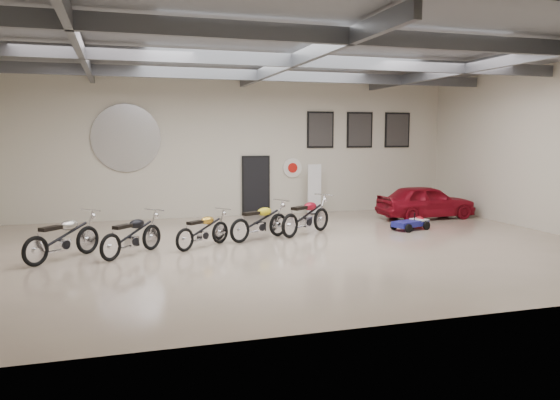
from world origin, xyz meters
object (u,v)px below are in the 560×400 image
object	(u,v)px
motorcycle_red	(306,215)
motorcycle_black	(132,234)
banner_stand	(314,189)
go_kart	(413,221)
motorcycle_yellow	(260,221)
motorcycle_silver	(62,237)
motorcycle_gold	(203,229)
vintage_car	(426,202)

from	to	relation	value
motorcycle_red	motorcycle_black	bearing A→B (deg)	162.23
banner_stand	go_kart	size ratio (longest dim) A/B	1.26
banner_stand	motorcycle_yellow	distance (m)	5.30
motorcycle_silver	go_kart	size ratio (longest dim) A/B	1.45
go_kart	motorcycle_gold	bearing A→B (deg)	167.83
motorcycle_black	go_kart	world-z (taller)	motorcycle_black
motorcycle_yellow	vintage_car	world-z (taller)	vintage_car
motorcycle_gold	motorcycle_yellow	world-z (taller)	motorcycle_yellow
banner_stand	motorcycle_silver	xyz separation A→B (m)	(-8.21, -5.34, -0.37)
vintage_car	motorcycle_black	bearing A→B (deg)	106.82
motorcycle_silver	motorcycle_gold	distance (m)	3.39
motorcycle_black	vintage_car	size ratio (longest dim) A/B	0.58
motorcycle_black	banner_stand	bearing A→B (deg)	-7.05
motorcycle_black	vintage_car	xyz separation A→B (m)	(10.04, 3.22, 0.07)
banner_stand	motorcycle_yellow	world-z (taller)	banner_stand
motorcycle_silver	go_kart	world-z (taller)	motorcycle_silver
motorcycle_black	go_kart	distance (m)	8.53
banner_stand	motorcycle_silver	world-z (taller)	banner_stand
motorcycle_yellow	go_kart	bearing A→B (deg)	-25.02
motorcycle_red	go_kart	bearing A→B (deg)	-36.71
motorcycle_gold	banner_stand	bearing A→B (deg)	8.16
go_kart	banner_stand	bearing A→B (deg)	94.39
motorcycle_yellow	motorcycle_black	bearing A→B (deg)	169.74
go_kart	vintage_car	world-z (taller)	vintage_car
motorcycle_silver	vintage_car	size ratio (longest dim) A/B	0.61
go_kart	motorcycle_black	bearing A→B (deg)	169.31
go_kart	vintage_car	xyz separation A→B (m)	(1.62, 1.92, 0.32)
motorcycle_silver	vintage_car	world-z (taller)	vintage_car
motorcycle_silver	go_kart	xyz separation A→B (m)	(9.98, 1.33, -0.29)
motorcycle_black	motorcycle_gold	bearing A→B (deg)	-31.50
motorcycle_gold	motorcycle_yellow	size ratio (longest dim) A/B	0.90
go_kart	motorcycle_red	bearing A→B (deg)	157.93
motorcycle_silver	vintage_car	bearing A→B (deg)	-29.65
motorcycle_black	motorcycle_red	distance (m)	5.18
vintage_car	banner_stand	bearing A→B (deg)	57.45
motorcycle_red	motorcycle_yellow	bearing A→B (deg)	159.95
motorcycle_gold	vintage_car	bearing A→B (deg)	-18.26
banner_stand	motorcycle_silver	distance (m)	9.80
motorcycle_silver	go_kart	bearing A→B (deg)	-37.72
motorcycle_yellow	motorcycle_red	bearing A→B (deg)	-13.51
motorcycle_red	vintage_car	size ratio (longest dim) A/B	0.63
vintage_car	motorcycle_gold	bearing A→B (deg)	107.59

